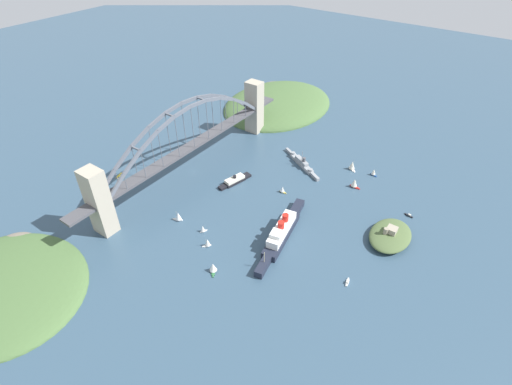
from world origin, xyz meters
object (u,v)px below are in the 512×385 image
object	(u,v)px
ocean_liner	(282,232)
small_boat_2	(178,216)
naval_cruiser	(302,163)
small_boat_0	(282,189)
harbor_arch_bridge	(190,144)
small_boat_5	(203,229)
small_boat_4	(207,242)
small_boat_9	(213,267)
small_boat_3	(352,165)
fort_island_mid_harbor	(390,235)
small_boat_7	(354,183)
small_boat_1	(347,282)
harbor_ferry_steamer	(235,180)
seaplane_taxiing_near_bridge	(120,177)
small_boat_8	(409,215)
small_boat_6	(374,172)

from	to	relation	value
ocean_liner	small_boat_2	distance (m)	91.96
naval_cruiser	small_boat_0	size ratio (longest dim) A/B	7.77
harbor_arch_bridge	small_boat_5	distance (m)	96.95
ocean_liner	small_boat_2	xyz separation A→B (m)	(34.30, -85.32, -1.24)
small_boat_4	naval_cruiser	bearing A→B (deg)	179.06
small_boat_9	small_boat_3	bearing A→B (deg)	171.72
harbor_arch_bridge	small_boat_5	world-z (taller)	harbor_arch_bridge
fort_island_mid_harbor	small_boat_7	bearing A→B (deg)	-132.72
naval_cruiser	small_boat_1	xyz separation A→B (m)	(116.94, 106.77, -2.01)
harbor_ferry_steamer	small_boat_4	bearing A→B (deg)	23.64
small_boat_3	small_boat_5	distance (m)	172.95
harbor_arch_bridge	seaplane_taxiing_near_bridge	xyz separation A→B (m)	(51.94, -52.32, -30.26)
harbor_ferry_steamer	small_boat_5	bearing A→B (deg)	16.83
harbor_ferry_steamer	small_boat_9	size ratio (longest dim) A/B	4.07
fort_island_mid_harbor	small_boat_7	world-z (taller)	fort_island_mid_harbor
small_boat_8	ocean_liner	bearing A→B (deg)	-41.42
small_boat_2	small_boat_4	xyz separation A→B (m)	(9.30, 41.85, -0.61)
small_boat_0	harbor_ferry_steamer	bearing A→B (deg)	-73.93
harbor_arch_bridge	small_boat_1	xyz separation A→B (m)	(41.68, 192.03, -31.58)
small_boat_6	small_boat_2	bearing A→B (deg)	-34.34
small_boat_1	small_boat_9	world-z (taller)	small_boat_9
small_boat_4	small_boat_8	distance (m)	179.80
small_boat_0	small_boat_3	distance (m)	84.15
small_boat_9	small_boat_4	bearing A→B (deg)	-130.13
small_boat_0	small_boat_7	distance (m)	71.14
small_boat_0	small_boat_6	distance (m)	98.77
small_boat_1	small_boat_3	bearing A→B (deg)	-156.68
small_boat_1	small_boat_3	world-z (taller)	small_boat_3
naval_cruiser	small_boat_6	size ratio (longest dim) A/B	7.47
ocean_liner	harbor_ferry_steamer	xyz separation A→B (m)	(-39.23, -79.73, -3.43)
naval_cruiser	small_boat_2	world-z (taller)	naval_cruiser
small_boat_1	small_boat_2	xyz separation A→B (m)	(21.84, -151.04, 3.83)
small_boat_1	small_boat_4	bearing A→B (deg)	-74.08
fort_island_mid_harbor	small_boat_6	world-z (taller)	fort_island_mid_harbor
ocean_liner	small_boat_3	bearing A→B (deg)	177.68
harbor_arch_bridge	seaplane_taxiing_near_bridge	distance (m)	79.70
harbor_ferry_steamer	small_boat_5	size ratio (longest dim) A/B	5.05
small_boat_9	small_boat_5	bearing A→B (deg)	-128.57
small_boat_5	small_boat_7	bearing A→B (deg)	149.79
seaplane_taxiing_near_bridge	small_boat_4	world-z (taller)	small_boat_4
seaplane_taxiing_near_bridge	small_boat_4	distance (m)	136.77
small_boat_5	fort_island_mid_harbor	bearing A→B (deg)	122.27
small_boat_9	seaplane_taxiing_near_bridge	bearing A→B (deg)	-103.90
small_boat_1	small_boat_8	distance (m)	101.93
harbor_ferry_steamer	small_boat_8	size ratio (longest dim) A/B	4.80
harbor_arch_bridge	small_boat_4	distance (m)	113.88
ocean_liner	fort_island_mid_harbor	size ratio (longest dim) A/B	2.09
small_boat_4	small_boat_5	size ratio (longest dim) A/B	1.15
seaplane_taxiing_near_bridge	small_boat_7	bearing A→B (deg)	121.84
small_boat_0	seaplane_taxiing_near_bridge	bearing A→B (deg)	-62.65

